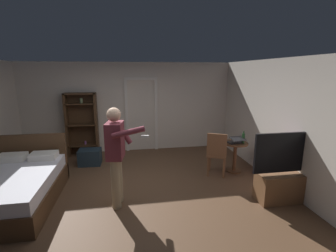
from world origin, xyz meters
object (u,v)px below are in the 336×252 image
object	(u,v)px
suitcase_dark	(90,157)
bookshelf	(82,122)
tv_flatscreen	(283,180)
wooden_chair	(217,152)
laptop	(236,141)
bottle_on_table	(243,138)
side_table	(235,152)
person_blue_shirt	(116,151)
bed	(16,187)

from	to	relation	value
suitcase_dark	bookshelf	bearing A→B (deg)	110.23
tv_flatscreen	wooden_chair	world-z (taller)	tv_flatscreen
laptop	wooden_chair	distance (m)	0.53
bottle_on_table	wooden_chair	size ratio (longest dim) A/B	0.29
side_table	person_blue_shirt	distance (m)	2.86
side_table	suitcase_dark	xyz separation A→B (m)	(-3.38, 1.01, -0.27)
tv_flatscreen	person_blue_shirt	bearing A→B (deg)	172.88
bookshelf	side_table	xyz separation A→B (m)	(3.65, -1.83, -0.47)
bookshelf	wooden_chair	xyz separation A→B (m)	(3.15, -1.98, -0.39)
laptop	bottle_on_table	xyz separation A→B (m)	(0.16, -0.04, 0.07)
laptop	side_table	bearing A→B (deg)	61.49
bed	bottle_on_table	world-z (taller)	bed
bottle_on_table	wooden_chair	bearing A→B (deg)	-173.95
side_table	bottle_on_table	xyz separation A→B (m)	(0.14, -0.08, 0.36)
bookshelf	laptop	xyz separation A→B (m)	(3.63, -1.87, -0.19)
side_table	wooden_chair	xyz separation A→B (m)	(-0.50, -0.15, 0.08)
laptop	wooden_chair	bearing A→B (deg)	-167.58
tv_flatscreen	side_table	size ratio (longest dim) A/B	1.82
person_blue_shirt	suitcase_dark	bearing A→B (deg)	110.50
bed	laptop	xyz separation A→B (m)	(4.39, 0.61, 0.45)
wooden_chair	person_blue_shirt	xyz separation A→B (m)	(-2.12, -0.86, 0.45)
bookshelf	bed	bearing A→B (deg)	-106.96
side_table	person_blue_shirt	bearing A→B (deg)	-158.91
bottle_on_table	person_blue_shirt	xyz separation A→B (m)	(-2.77, -0.93, 0.17)
side_table	bottle_on_table	size ratio (longest dim) A/B	2.46
bed	suitcase_dark	size ratio (longest dim) A/B	3.90
bottle_on_table	wooden_chair	world-z (taller)	wooden_chair
bottle_on_table	person_blue_shirt	size ratio (longest dim) A/B	0.17
laptop	bottle_on_table	size ratio (longest dim) A/B	1.32
bed	person_blue_shirt	bearing A→B (deg)	-11.50
tv_flatscreen	suitcase_dark	size ratio (longest dim) A/B	2.38
bed	tv_flatscreen	bearing A→B (deg)	-8.79
bed	suitcase_dark	xyz separation A→B (m)	(1.03, 1.66, -0.11)
bed	suitcase_dark	distance (m)	1.95
bottle_on_table	person_blue_shirt	world-z (taller)	person_blue_shirt
bookshelf	laptop	distance (m)	4.09
side_table	wooden_chair	distance (m)	0.53
side_table	person_blue_shirt	xyz separation A→B (m)	(-2.63, -1.01, 0.53)
laptop	suitcase_dark	world-z (taller)	laptop
bed	bottle_on_table	size ratio (longest dim) A/B	7.36
tv_flatscreen	suitcase_dark	world-z (taller)	tv_flatscreen
bookshelf	bottle_on_table	size ratio (longest dim) A/B	6.10
laptop	bottle_on_table	distance (m)	0.18
bottle_on_table	suitcase_dark	distance (m)	3.74
bed	bottle_on_table	distance (m)	4.61
bookshelf	bottle_on_table	bearing A→B (deg)	-26.75
tv_flatscreen	person_blue_shirt	distance (m)	3.00
side_table	tv_flatscreen	bearing A→B (deg)	-78.24
bottle_on_table	wooden_chair	distance (m)	0.70
laptop	person_blue_shirt	size ratio (longest dim) A/B	0.22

